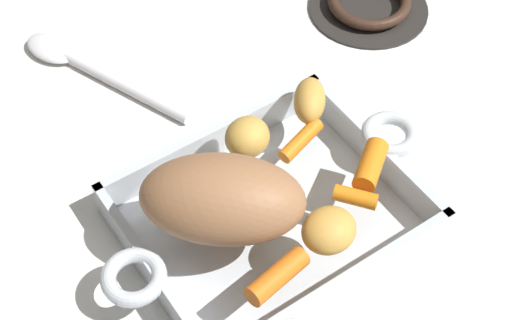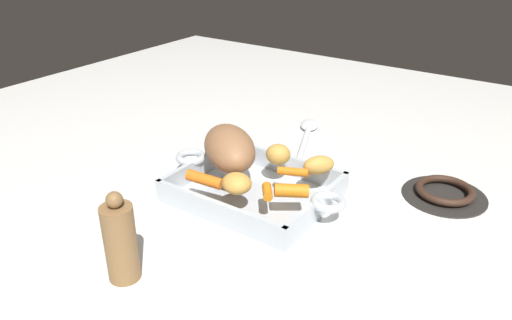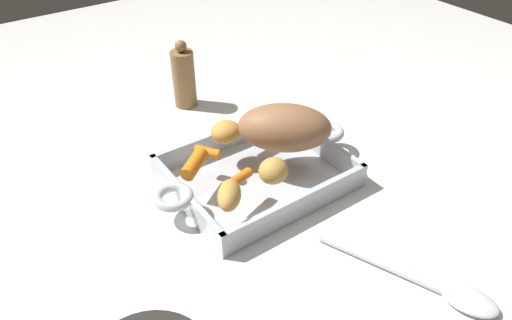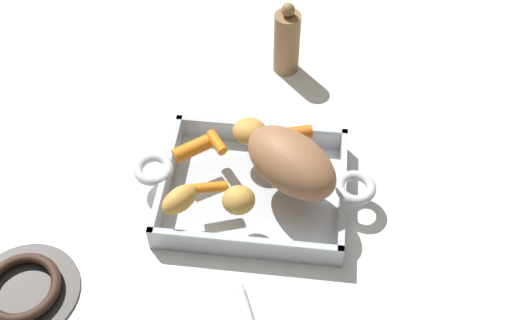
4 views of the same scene
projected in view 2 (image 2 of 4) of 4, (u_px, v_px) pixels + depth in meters
The scene contains 13 objects.
ground_plane at pixel (254, 197), 0.96m from camera, with size 2.08×2.08×0.00m, color white.
roasting_dish at pixel (254, 189), 0.95m from camera, with size 0.38×0.23×0.05m.
pork_roast at pixel (230, 148), 0.95m from camera, with size 0.16×0.09×0.08m, color #9B6945.
baby_carrot_long at pixel (267, 192), 0.86m from camera, with size 0.02×0.02×0.04m, color orange.
baby_carrot_northwest at pixel (293, 172), 0.93m from camera, with size 0.02×0.02×0.06m, color orange.
baby_carrot_southeast at pixel (204, 179), 0.89m from camera, with size 0.02×0.02×0.07m, color orange.
baby_carrot_northeast at pixel (291, 191), 0.85m from camera, with size 0.02×0.02×0.06m, color orange.
potato_near_roast at pixel (237, 183), 0.86m from camera, with size 0.05×0.05×0.04m, color gold.
potato_corner at pixel (319, 165), 0.93m from camera, with size 0.06×0.03×0.04m, color gold.
potato_whole at pixel (278, 154), 0.97m from camera, with size 0.05×0.05×0.04m, color gold.
stove_burner_rear at pixel (445, 193), 0.95m from camera, with size 0.16×0.16×0.02m.
serving_spoon at pixel (307, 133), 1.22m from camera, with size 0.12×0.24×0.02m.
pepper_mill at pixel (120, 241), 0.72m from camera, with size 0.05×0.05×0.15m.
Camera 2 is at (-0.47, 0.68, 0.49)m, focal length 34.70 mm.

